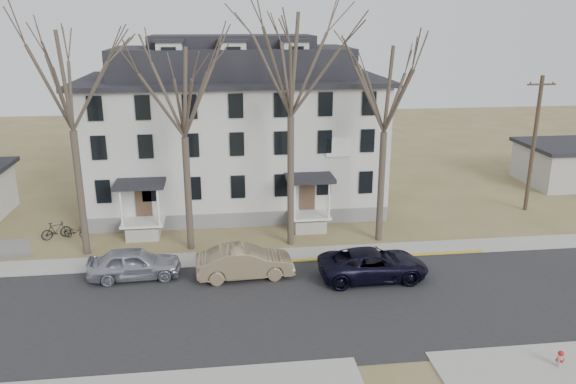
{
  "coord_description": "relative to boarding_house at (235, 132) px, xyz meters",
  "views": [
    {
      "loc": [
        -3.03,
        -21.65,
        13.2
      ],
      "look_at": [
        0.74,
        9.0,
        3.56
      ],
      "focal_mm": 35.0,
      "sensor_mm": 36.0,
      "label": 1
    }
  ],
  "objects": [
    {
      "name": "main_road",
      "position": [
        2.0,
        -15.95,
        -5.38
      ],
      "size": [
        120.0,
        10.0,
        0.04
      ],
      "primitive_type": "cube",
      "color": "#27272A",
      "rests_on": "ground"
    },
    {
      "name": "car_navy",
      "position": [
        6.69,
        -13.44,
        -4.58
      ],
      "size": [
        5.76,
        2.72,
        1.59
      ],
      "primitive_type": "imported",
      "rotation": [
        0.0,
        0.0,
        1.58
      ],
      "color": "black",
      "rests_on": "ground"
    },
    {
      "name": "yellow_curb",
      "position": [
        7.0,
        -10.85,
        -5.38
      ],
      "size": [
        14.0,
        0.25,
        0.06
      ],
      "primitive_type": "cube",
      "color": "gold",
      "rests_on": "ground"
    },
    {
      "name": "distant_building",
      "position": [
        28.0,
        2.05,
        -3.7
      ],
      "size": [
        8.5,
        6.5,
        3.35
      ],
      "color": "#A09F97",
      "rests_on": "ground"
    },
    {
      "name": "tree_mid_left",
      "position": [
        -3.0,
        -8.15,
        4.22
      ],
      "size": [
        7.8,
        7.8,
        12.74
      ],
      "color": "#473B31",
      "rests_on": "ground"
    },
    {
      "name": "tree_far_left",
      "position": [
        -9.0,
        -8.15,
        4.96
      ],
      "size": [
        8.4,
        8.4,
        13.72
      ],
      "color": "#473B31",
      "rests_on": "ground"
    },
    {
      "name": "ground",
      "position": [
        2.0,
        -17.95,
        -5.38
      ],
      "size": [
        120.0,
        120.0,
        0.0
      ],
      "primitive_type": "plane",
      "color": "olive",
      "rests_on": "ground"
    },
    {
      "name": "utility_pole_far",
      "position": [
        20.5,
        -3.95,
        -0.47
      ],
      "size": [
        2.0,
        0.28,
        9.5
      ],
      "color": "#3D3023",
      "rests_on": "ground"
    },
    {
      "name": "car_silver",
      "position": [
        -5.74,
        -11.85,
        -4.56
      ],
      "size": [
        4.89,
        2.16,
        1.64
      ],
      "primitive_type": "imported",
      "rotation": [
        0.0,
        0.0,
        1.62
      ],
      "color": "#9699A6",
      "rests_on": "ground"
    },
    {
      "name": "far_sidewalk",
      "position": [
        2.0,
        -9.95,
        -5.38
      ],
      "size": [
        120.0,
        2.0,
        0.08
      ],
      "primitive_type": "cube",
      "color": "#A09F97",
      "rests_on": "ground"
    },
    {
      "name": "tree_mid_right",
      "position": [
        8.5,
        -8.15,
        4.22
      ],
      "size": [
        7.8,
        7.8,
        12.74
      ],
      "color": "#473B31",
      "rests_on": "ground"
    },
    {
      "name": "bicycle_left",
      "position": [
        -10.18,
        -5.71,
        -4.96
      ],
      "size": [
        1.71,
        1.08,
        0.85
      ],
      "primitive_type": "imported",
      "rotation": [
        0.0,
        0.0,
        1.22
      ],
      "color": "black",
      "rests_on": "ground"
    },
    {
      "name": "boarding_house",
      "position": [
        0.0,
        0.0,
        0.0
      ],
      "size": [
        20.8,
        12.36,
        12.05
      ],
      "color": "slate",
      "rests_on": "ground"
    },
    {
      "name": "tree_center",
      "position": [
        3.0,
        -8.15,
        5.71
      ],
      "size": [
        9.0,
        9.0,
        14.7
      ],
      "color": "#473B31",
      "rests_on": "ground"
    },
    {
      "name": "fire_hydrant",
      "position": [
        11.87,
        -22.05,
        -4.99
      ],
      "size": [
        0.32,
        0.3,
        0.78
      ],
      "color": "#B7B7BA",
      "rests_on": "ground"
    },
    {
      "name": "bicycle_right",
      "position": [
        -11.33,
        -5.65,
        -4.83
      ],
      "size": [
        1.84,
        1.3,
        1.09
      ],
      "primitive_type": "imported",
      "rotation": [
        0.0,
        0.0,
        2.06
      ],
      "color": "black",
      "rests_on": "ground"
    },
    {
      "name": "car_tan",
      "position": [
        0.03,
        -12.45,
        -4.54
      ],
      "size": [
        5.21,
        2.09,
        1.68
      ],
      "primitive_type": "imported",
      "rotation": [
        0.0,
        0.0,
        1.63
      ],
      "color": "#837052",
      "rests_on": "ground"
    }
  ]
}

